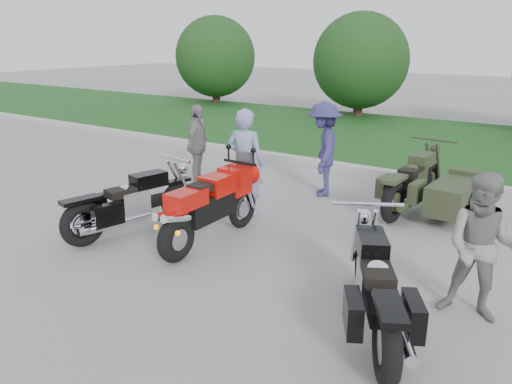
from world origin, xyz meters
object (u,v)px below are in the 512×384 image
Objects in this scene: cruiser_left at (128,205)px; person_denim at (323,149)px; cruiser_right at (376,292)px; person_back at (198,145)px; sportbike_red at (209,205)px; cruiser_sidecar at (436,191)px; person_grey at (483,248)px; person_stripe at (245,163)px.

person_denim is at bearing 78.48° from cruiser_left.
person_back is (-5.34, 3.40, 0.36)m from cruiser_right.
person_back reaches higher than sportbike_red.
cruiser_left is at bearing 178.73° from person_back.
person_back is at bearing 121.37° from cruiser_left.
person_denim is (-2.24, -0.01, 0.47)m from cruiser_sidecar.
person_stripe is at bearing 156.98° from person_grey.
person_stripe is at bearing 115.66° from cruiser_right.
cruiser_left is at bearing -133.15° from cruiser_sidecar.
person_grey is (5.21, 0.44, 0.38)m from cruiser_left.
cruiser_right is 4.20m from cruiser_sidecar.
person_grey is at bearing 19.48° from cruiser_right.
cruiser_left is 4.03m from person_denim.
sportbike_red is 0.89× the size of cruiser_sidecar.
cruiser_right is at bearing 7.07° from person_denim.
sportbike_red is 3.27m from person_denim.
person_stripe reaches higher than person_grey.
sportbike_red is 3.85m from person_grey.
person_stripe is at bearing 73.29° from cruiser_left.
sportbike_red is 3.14m from cruiser_right.
person_back is at bearing 133.10° from sportbike_red.
cruiser_left is (-1.37, -0.40, -0.16)m from sportbike_red.
sportbike_red is 1.34× the size of person_grey.
person_stripe is at bearing -44.86° from person_denim.
person_stripe reaches higher than person_denim.
cruiser_left is 1.06× the size of cruiser_right.
person_denim is at bearing 93.93° from cruiser_right.
cruiser_left is 1.41× the size of person_back.
person_stripe is at bearing -143.72° from cruiser_sidecar.
cruiser_left is at bearing -164.04° from sportbike_red.
cruiser_left is at bearing -179.82° from person_grey.
person_denim is 2.73m from person_back.
sportbike_red reaches higher than cruiser_sidecar.
cruiser_left is 3.06m from person_back.
cruiser_right is 1.21× the size of person_denim.
person_grey is at bearing 21.84° from person_denim.
cruiser_left is 2.15m from person_stripe.
person_stripe reaches higher than sportbike_red.
person_denim is (1.65, 3.64, 0.46)m from cruiser_left.
cruiser_sidecar is 3.50m from person_grey.
sportbike_red is 1.01× the size of cruiser_right.
person_grey is at bearing 0.50° from sportbike_red.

